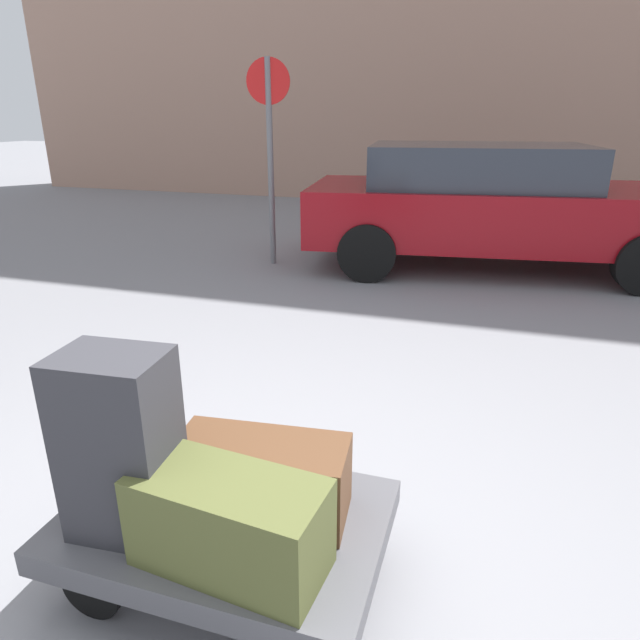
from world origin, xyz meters
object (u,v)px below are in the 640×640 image
Objects in this scene: bollard_kerb_near at (628,212)px; luggage_cart at (226,529)px; duffel_bag_brown_front_right at (262,478)px; parked_car at (491,203)px; duffel_bag_olive_stacked_top at (229,523)px; no_parking_sign at (270,141)px; suitcase_charcoal_center at (120,445)px.

luggage_cart is at bearing -108.97° from bollard_kerb_near.
parked_car is at bearing 76.79° from duffel_bag_brown_front_right.
duffel_bag_brown_front_right is at bearing -108.27° from bollard_kerb_near.
duffel_bag_olive_stacked_top is at bearing -96.80° from parked_car.
no_parking_sign is at bearing 109.95° from luggage_cart.
parked_car is (0.79, 5.34, 0.49)m from luggage_cart.
parked_car reaches higher than bollard_kerb_near.
parked_car is 2.67m from no_parking_sign.
no_parking_sign is at bearing 116.13° from duffel_bag_olive_stacked_top.
duffel_bag_olive_stacked_top is at bearing -95.88° from duffel_bag_brown_front_right.
bollard_kerb_near is at bearing 77.87° from duffel_bag_olive_stacked_top.
suitcase_charcoal_center is at bearing 178.52° from duffel_bag_olive_stacked_top.
duffel_bag_brown_front_right is 0.27m from duffel_bag_olive_stacked_top.
no_parking_sign reaches higher than luggage_cart.
duffel_bag_brown_front_right is (0.13, 0.06, 0.22)m from luggage_cart.
bollard_kerb_near is (3.14, 8.42, -0.39)m from suitcase_charcoal_center.
suitcase_charcoal_center is at bearing -110.43° from bollard_kerb_near.
bollard_kerb_near is (2.84, 8.27, 0.03)m from luggage_cart.
duffel_bag_olive_stacked_top is at bearing -107.72° from bollard_kerb_near.
duffel_bag_olive_stacked_top is at bearing -57.40° from luggage_cart.
parked_car is (1.09, 5.49, 0.08)m from suitcase_charcoal_center.
bollard_kerb_near is (2.71, 8.21, -0.19)m from duffel_bag_brown_front_right.
duffel_bag_brown_front_right is at bearing 95.77° from duffel_bag_olive_stacked_top.
no_parking_sign is (-1.72, 4.73, 1.18)m from luggage_cart.
luggage_cart is at bearing -98.47° from parked_car.
luggage_cart is 2.04× the size of bollard_kerb_near.
bollard_kerb_near is 5.89m from no_parking_sign.
suitcase_charcoal_center is 1.16× the size of bollard_kerb_near.
no_parking_sign is (-2.51, -0.61, 0.69)m from parked_car.
bollard_kerb_near is 0.25× the size of no_parking_sign.
duffel_bag_olive_stacked_top reaches higher than bollard_kerb_near.
duffel_bag_brown_front_right is 8.65m from bollard_kerb_near.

